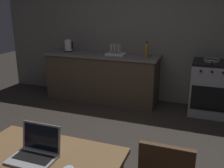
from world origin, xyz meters
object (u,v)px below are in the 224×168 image
at_px(laptop, 35,152).
at_px(bottle, 146,50).
at_px(dish_rack, 116,52).
at_px(stove_oven, 209,88).
at_px(frying_pan, 212,60).
at_px(electric_kettle, 68,46).

height_order(laptop, bottle, bottle).
relative_size(bottle, dish_rack, 0.80).
height_order(stove_oven, frying_pan, frying_pan).
relative_size(stove_oven, frying_pan, 2.13).
bearing_deg(frying_pan, bottle, -178.85).
distance_m(frying_pan, dish_rack, 1.64).
bearing_deg(dish_rack, bottle, -4.98).
height_order(stove_oven, bottle, bottle).
xyz_separation_m(stove_oven, frying_pan, (-0.01, -0.03, 0.47)).
xyz_separation_m(bottle, dish_rack, (-0.57, 0.05, -0.08)).
xyz_separation_m(electric_kettle, frying_pan, (2.62, -0.03, -0.09)).
xyz_separation_m(bottle, frying_pan, (1.07, 0.02, -0.10)).
relative_size(laptop, dish_rack, 0.94).
xyz_separation_m(laptop, bottle, (0.11, 3.02, 0.25)).
height_order(bottle, dish_rack, bottle).
bearing_deg(frying_pan, laptop, -111.09).
relative_size(stove_oven, laptop, 2.80).
xyz_separation_m(stove_oven, bottle, (-1.08, -0.05, 0.58)).
xyz_separation_m(stove_oven, electric_kettle, (-2.64, 0.00, 0.56)).
distance_m(stove_oven, laptop, 3.31).
relative_size(electric_kettle, frying_pan, 0.56).
bearing_deg(dish_rack, frying_pan, -1.00).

